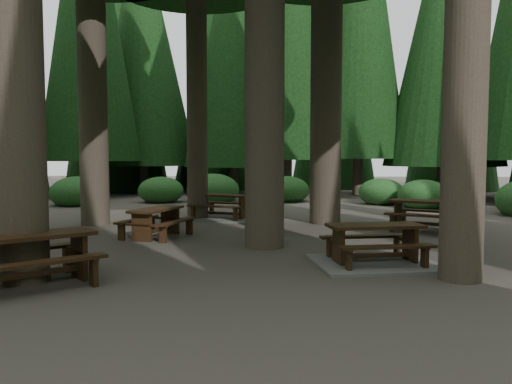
# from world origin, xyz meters

# --- Properties ---
(ground) EXTENTS (80.00, 80.00, 0.00)m
(ground) POSITION_xyz_m (0.00, 0.00, 0.00)
(ground) COLOR #4F4740
(ground) RESTS_ON ground
(picnic_table_a) EXTENTS (2.46, 2.17, 0.73)m
(picnic_table_a) POSITION_xyz_m (2.85, -1.45, 0.24)
(picnic_table_a) COLOR gray
(picnic_table_a) RESTS_ON ground
(picnic_table_b) EXTENTS (1.71, 1.93, 0.71)m
(picnic_table_b) POSITION_xyz_m (-1.84, 1.31, 0.47)
(picnic_table_b) COLOR #311C0E
(picnic_table_b) RESTS_ON ground
(picnic_table_c) EXTENTS (2.76, 2.52, 0.77)m
(picnic_table_c) POSITION_xyz_m (-0.71, 4.99, 0.26)
(picnic_table_c) COLOR gray
(picnic_table_c) RESTS_ON ground
(picnic_table_d) EXTENTS (2.31, 2.15, 0.80)m
(picnic_table_d) POSITION_xyz_m (4.94, 2.81, 0.53)
(picnic_table_d) COLOR #311C0E
(picnic_table_d) RESTS_ON ground
(picnic_table_e) EXTENTS (2.32, 2.30, 0.79)m
(picnic_table_e) POSITION_xyz_m (-2.54, -3.28, 0.52)
(picnic_table_e) COLOR #311C0E
(picnic_table_e) RESTS_ON ground
(shrub_ring) EXTENTS (23.86, 24.64, 1.49)m
(shrub_ring) POSITION_xyz_m (0.70, 0.75, 0.40)
(shrub_ring) COLOR #1E5827
(shrub_ring) RESTS_ON ground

